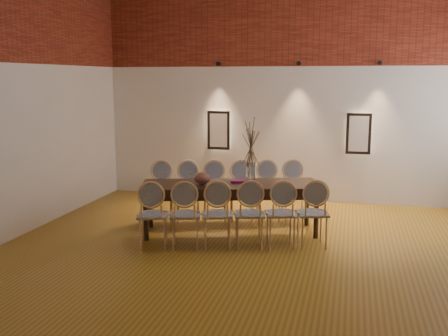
% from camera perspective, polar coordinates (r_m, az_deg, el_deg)
% --- Properties ---
extents(floor, '(7.00, 7.00, 0.02)m').
position_cam_1_polar(floor, '(6.77, 2.95, -10.10)').
color(floor, olive).
rests_on(floor, ground).
extents(wall_back, '(7.00, 0.10, 4.00)m').
position_cam_1_polar(wall_back, '(9.88, 6.98, 8.03)').
color(wall_back, silver).
rests_on(wall_back, ground).
extents(wall_front, '(7.00, 0.10, 4.00)m').
position_cam_1_polar(wall_front, '(2.97, -9.79, 4.00)').
color(wall_front, silver).
rests_on(wall_front, ground).
extents(brick_band_back, '(7.00, 0.02, 1.50)m').
position_cam_1_polar(brick_band_back, '(9.86, 7.09, 15.30)').
color(brick_band_back, maroon).
rests_on(brick_band_back, ground).
extents(niche_left, '(0.36, 0.06, 0.66)m').
position_cam_1_polar(niche_left, '(10.07, -0.55, 4.14)').
color(niche_left, '#FFEAC6').
rests_on(niche_left, wall_back).
extents(niche_right, '(0.36, 0.06, 0.66)m').
position_cam_1_polar(niche_right, '(9.76, 14.44, 3.65)').
color(niche_right, '#FFEAC6').
rests_on(niche_right, wall_back).
extents(spot_fixture_left, '(0.08, 0.10, 0.08)m').
position_cam_1_polar(spot_fixture_left, '(9.99, -0.61, 11.27)').
color(spot_fixture_left, black).
rests_on(spot_fixture_left, wall_back).
extents(spot_fixture_mid, '(0.08, 0.10, 0.08)m').
position_cam_1_polar(spot_fixture_mid, '(9.73, 8.15, 11.21)').
color(spot_fixture_mid, black).
rests_on(spot_fixture_mid, wall_back).
extents(spot_fixture_right, '(0.08, 0.10, 0.08)m').
position_cam_1_polar(spot_fixture_right, '(9.69, 16.57, 10.92)').
color(spot_fixture_right, black).
rests_on(spot_fixture_right, wall_back).
extents(dining_table, '(2.73, 1.53, 0.75)m').
position_cam_1_polar(dining_table, '(7.83, 0.70, -4.39)').
color(dining_table, black).
rests_on(dining_table, floor).
extents(chair_near_a, '(0.55, 0.55, 0.94)m').
position_cam_1_polar(chair_near_a, '(7.15, -7.73, -5.07)').
color(chair_near_a, tan).
rests_on(chair_near_a, floor).
extents(chair_near_b, '(0.55, 0.55, 0.94)m').
position_cam_1_polar(chair_near_b, '(7.12, -4.25, -5.07)').
color(chair_near_b, tan).
rests_on(chair_near_b, floor).
extents(chair_near_c, '(0.55, 0.55, 0.94)m').
position_cam_1_polar(chair_near_c, '(7.12, -0.75, -5.04)').
color(chair_near_c, tan).
rests_on(chair_near_c, floor).
extents(chair_near_d, '(0.55, 0.55, 0.94)m').
position_cam_1_polar(chair_near_d, '(7.14, 2.74, -5.00)').
color(chair_near_d, tan).
rests_on(chair_near_d, floor).
extents(chair_near_e, '(0.55, 0.55, 0.94)m').
position_cam_1_polar(chair_near_e, '(7.19, 6.20, -4.94)').
color(chair_near_e, tan).
rests_on(chair_near_e, floor).
extents(chair_near_f, '(0.55, 0.55, 0.94)m').
position_cam_1_polar(chair_near_f, '(7.27, 9.59, -4.86)').
color(chair_near_f, tan).
rests_on(chair_near_f, floor).
extents(chair_far_a, '(0.55, 0.55, 0.94)m').
position_cam_1_polar(chair_far_a, '(8.50, -6.87, -2.66)').
color(chair_far_a, tan).
rests_on(chair_far_a, floor).
extents(chair_far_b, '(0.55, 0.55, 0.94)m').
position_cam_1_polar(chair_far_b, '(8.48, -3.95, -2.65)').
color(chair_far_b, tan).
rests_on(chair_far_b, floor).
extents(chair_far_c, '(0.55, 0.55, 0.94)m').
position_cam_1_polar(chair_far_c, '(8.47, -1.01, -2.63)').
color(chair_far_c, tan).
rests_on(chair_far_c, floor).
extents(chair_far_d, '(0.55, 0.55, 0.94)m').
position_cam_1_polar(chair_far_d, '(8.49, 1.91, -2.60)').
color(chair_far_d, tan).
rests_on(chair_far_d, floor).
extents(chair_far_e, '(0.55, 0.55, 0.94)m').
position_cam_1_polar(chair_far_e, '(8.54, 4.82, -2.57)').
color(chair_far_e, tan).
rests_on(chair_far_e, floor).
extents(chair_far_f, '(0.55, 0.55, 0.94)m').
position_cam_1_polar(chair_far_f, '(8.60, 7.68, -2.53)').
color(chair_far_f, tan).
rests_on(chair_far_f, floor).
extents(vase, '(0.14, 0.14, 0.30)m').
position_cam_1_polar(vase, '(7.73, 2.91, -0.59)').
color(vase, silver).
rests_on(vase, dining_table).
extents(dried_branches, '(0.50, 0.50, 0.70)m').
position_cam_1_polar(dried_branches, '(7.67, 2.94, 2.72)').
color(dried_branches, '#4A3629').
rests_on(dried_branches, vase).
extents(bowl, '(0.24, 0.24, 0.18)m').
position_cam_1_polar(bowl, '(7.66, -2.39, -1.14)').
color(bowl, brown).
rests_on(bowl, dining_table).
extents(book, '(0.30, 0.25, 0.03)m').
position_cam_1_polar(book, '(7.85, 1.67, -1.44)').
color(book, '#831D5B').
rests_on(book, dining_table).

